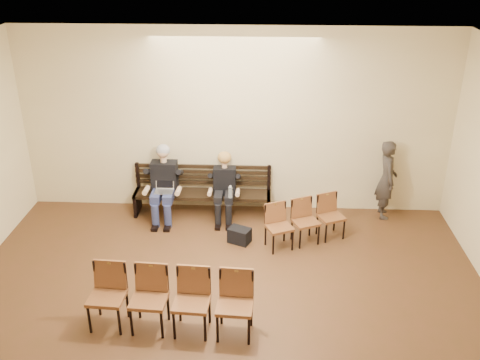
# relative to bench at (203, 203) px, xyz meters

# --- Properties ---
(room_walls) EXTENTS (8.02, 10.01, 3.51)m
(room_walls) POSITION_rel_bench_xyz_m (0.61, -3.86, 2.31)
(room_walls) COLOR beige
(room_walls) RESTS_ON ground
(bench) EXTENTS (2.60, 0.90, 0.45)m
(bench) POSITION_rel_bench_xyz_m (0.00, 0.00, 0.00)
(bench) COLOR black
(bench) RESTS_ON ground
(seated_man) EXTENTS (0.60, 0.82, 1.43)m
(seated_man) POSITION_rel_bench_xyz_m (-0.70, -0.12, 0.49)
(seated_man) COLOR black
(seated_man) RESTS_ON ground
(seated_woman) EXTENTS (0.51, 0.71, 1.19)m
(seated_woman) POSITION_rel_bench_xyz_m (0.44, -0.12, 0.37)
(seated_woman) COLOR black
(seated_woman) RESTS_ON ground
(laptop) EXTENTS (0.34, 0.27, 0.24)m
(laptop) POSITION_rel_bench_xyz_m (-0.67, -0.31, 0.35)
(laptop) COLOR silver
(laptop) RESTS_ON bench
(water_bottle) EXTENTS (0.09, 0.09, 0.23)m
(water_bottle) POSITION_rel_bench_xyz_m (0.57, -0.42, 0.34)
(water_bottle) COLOR silver
(water_bottle) RESTS_ON bench
(bag) EXTENTS (0.44, 0.38, 0.27)m
(bag) POSITION_rel_bench_xyz_m (0.76, -1.01, -0.09)
(bag) COLOR black
(bag) RESTS_ON ground
(passerby) EXTENTS (0.42, 0.64, 1.75)m
(passerby) POSITION_rel_bench_xyz_m (3.45, 0.10, 0.65)
(passerby) COLOR #332E2A
(passerby) RESTS_ON ground
(chair_row_front) EXTENTS (1.47, 0.97, 0.79)m
(chair_row_front) POSITION_rel_bench_xyz_m (1.90, -0.94, 0.17)
(chair_row_front) COLOR brown
(chair_row_front) RESTS_ON ground
(chair_row_back) EXTENTS (2.24, 0.62, 0.91)m
(chair_row_back) POSITION_rel_bench_xyz_m (-0.06, -3.30, 0.23)
(chair_row_back) COLOR brown
(chair_row_back) RESTS_ON ground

